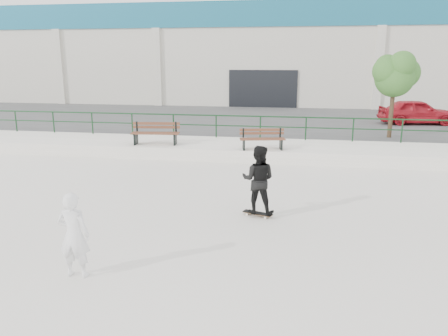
% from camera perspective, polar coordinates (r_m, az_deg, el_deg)
% --- Properties ---
extents(ground, '(120.00, 120.00, 0.00)m').
position_cam_1_polar(ground, '(9.72, -7.14, -10.13)').
color(ground, beige).
rests_on(ground, ground).
extents(ledge, '(30.00, 3.00, 0.50)m').
position_cam_1_polar(ledge, '(18.54, 1.27, 2.48)').
color(ledge, silver).
rests_on(ledge, ground).
extents(parking_strip, '(60.00, 14.00, 0.50)m').
position_cam_1_polar(parking_strip, '(26.86, 3.96, 6.06)').
color(parking_strip, '#404040').
rests_on(parking_strip, ground).
extents(railing, '(28.00, 0.06, 1.03)m').
position_cam_1_polar(railing, '(19.64, 1.85, 6.07)').
color(railing, '#153B1D').
rests_on(railing, ledge).
extents(commercial_building, '(44.20, 16.33, 8.00)m').
position_cam_1_polar(commercial_building, '(40.56, 6.16, 14.83)').
color(commercial_building, beige).
rests_on(commercial_building, ground).
extents(bench_left, '(2.04, 0.81, 0.92)m').
position_cam_1_polar(bench_left, '(18.47, -8.92, 4.49)').
color(bench_left, brown).
rests_on(bench_left, ledge).
extents(bench_right, '(1.83, 0.87, 0.81)m').
position_cam_1_polar(bench_right, '(17.26, 5.02, 3.77)').
color(bench_right, brown).
rests_on(bench_right, ledge).
extents(tree, '(2.15, 1.91, 3.82)m').
position_cam_1_polar(tree, '(21.05, 21.49, 11.45)').
color(tree, '#4C3A26').
rests_on(tree, parking_strip).
extents(red_car, '(4.12, 2.02, 1.35)m').
position_cam_1_polar(red_car, '(26.21, 23.85, 6.75)').
color(red_car, '#AA1420').
rests_on(red_car, parking_strip).
extents(skateboard, '(0.80, 0.45, 0.09)m').
position_cam_1_polar(skateboard, '(11.42, 4.41, -5.93)').
color(skateboard, black).
rests_on(skateboard, ground).
extents(standing_skater, '(0.91, 0.74, 1.77)m').
position_cam_1_polar(standing_skater, '(11.14, 4.50, -1.54)').
color(standing_skater, black).
rests_on(standing_skater, skateboard).
extents(seated_skater, '(0.61, 0.41, 1.64)m').
position_cam_1_polar(seated_skater, '(8.57, -19.02, -8.29)').
color(seated_skater, white).
rests_on(seated_skater, ground).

